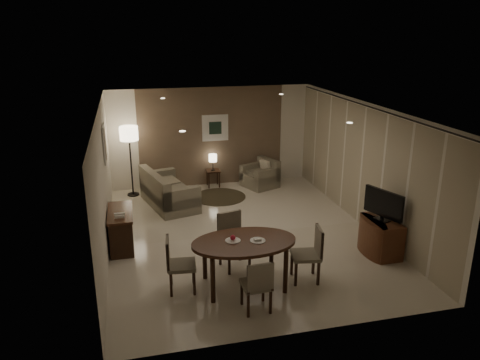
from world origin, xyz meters
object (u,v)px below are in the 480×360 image
object	(u,v)px
tv_cabinet	(381,237)
armchair	(260,174)
chair_right	(305,255)
side_table	(213,178)
chair_near	(256,284)
console_desk	(121,229)
sofa	(169,188)
chair_left	(182,265)
chair_far	(235,242)
floor_lamp	(131,162)
dining_table	(244,263)

from	to	relation	value
tv_cabinet	armchair	bearing A→B (deg)	104.86
chair_right	side_table	xyz separation A→B (m)	(-0.62, 5.35, -0.25)
chair_near	tv_cabinet	bearing A→B (deg)	-158.22
console_desk	sofa	bearing A→B (deg)	61.16
armchair	chair_left	bearing A→B (deg)	-52.04
tv_cabinet	chair_near	bearing A→B (deg)	-156.19
tv_cabinet	console_desk	bearing A→B (deg)	162.95
chair_left	side_table	xyz separation A→B (m)	(1.49, 5.18, -0.24)
armchair	side_table	distance (m)	1.30
chair_left	side_table	size ratio (longest dim) A/B	2.03
sofa	side_table	size ratio (longest dim) A/B	3.97
tv_cabinet	chair_far	size ratio (longest dim) A/B	0.89
chair_near	sofa	bearing A→B (deg)	-81.88
sofa	side_table	distance (m)	1.77
side_table	console_desk	bearing A→B (deg)	-127.24
console_desk	floor_lamp	world-z (taller)	floor_lamp
chair_right	floor_lamp	world-z (taller)	floor_lamp
sofa	armchair	bearing A→B (deg)	-86.97
dining_table	floor_lamp	size ratio (longest dim) A/B	0.96
dining_table	floor_lamp	bearing A→B (deg)	108.76
tv_cabinet	dining_table	world-z (taller)	dining_table
console_desk	side_table	bearing A→B (deg)	52.76
dining_table	chair_far	distance (m)	0.67
chair_near	chair_far	world-z (taller)	chair_far
chair_left	chair_near	bearing A→B (deg)	-123.08
console_desk	side_table	distance (m)	4.08
armchair	side_table	world-z (taller)	armchair
chair_right	console_desk	bearing A→B (deg)	-114.67
chair_far	armchair	size ratio (longest dim) A/B	1.20
chair_near	chair_right	size ratio (longest dim) A/B	0.92
dining_table	chair_right	world-z (taller)	chair_right
tv_cabinet	chair_left	distance (m)	3.94
dining_table	sofa	distance (m)	4.21
dining_table	chair_left	distance (m)	1.04
chair_left	chair_right	size ratio (longest dim) A/B	0.97
chair_left	sofa	world-z (taller)	chair_left
floor_lamp	chair_right	bearing A→B (deg)	-61.49
chair_left	side_table	distance (m)	5.39
console_desk	armchair	size ratio (longest dim) A/B	1.43
side_table	floor_lamp	xyz separation A→B (m)	(-2.18, -0.20, 0.68)
chair_right	floor_lamp	bearing A→B (deg)	-141.90
chair_left	chair_right	distance (m)	2.12
armchair	floor_lamp	size ratio (longest dim) A/B	0.46
chair_right	chair_left	bearing A→B (deg)	-85.13
chair_left	floor_lamp	bearing A→B (deg)	13.55
dining_table	sofa	size ratio (longest dim) A/B	0.96
sofa	floor_lamp	bearing A→B (deg)	27.12
floor_lamp	sofa	bearing A→B (deg)	-47.97
console_desk	side_table	size ratio (longest dim) A/B	2.58
armchair	side_table	xyz separation A→B (m)	(-1.25, 0.33, -0.14)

